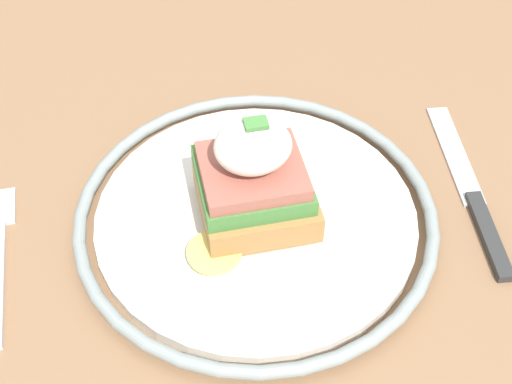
% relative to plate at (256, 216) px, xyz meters
% --- Properties ---
extents(dining_table, '(1.12, 0.77, 0.77)m').
position_rel_plate_xyz_m(dining_table, '(-0.01, -0.02, -0.12)').
color(dining_table, '#846042').
rests_on(dining_table, ground_plane).
extents(plate, '(0.28, 0.28, 0.02)m').
position_rel_plate_xyz_m(plate, '(0.00, 0.00, 0.00)').
color(plate, silver).
rests_on(plate, dining_table).
extents(sandwich, '(0.10, 0.10, 0.09)m').
position_rel_plate_xyz_m(sandwich, '(-0.00, 0.00, 0.04)').
color(sandwich, '#9E703D').
rests_on(sandwich, plate).
extents(knife, '(0.04, 0.19, 0.01)m').
position_rel_plate_xyz_m(knife, '(0.17, -0.01, -0.01)').
color(knife, '#2D2D2D').
rests_on(knife, dining_table).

